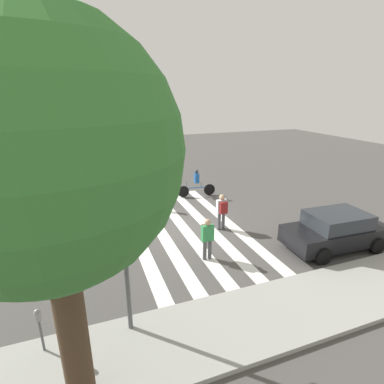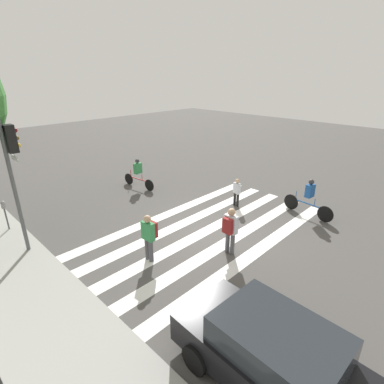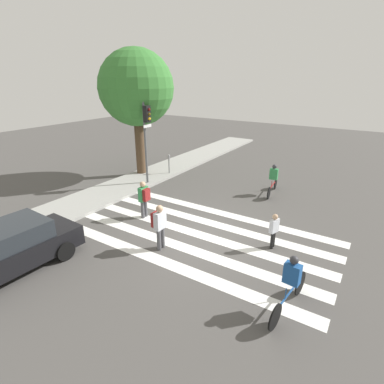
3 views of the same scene
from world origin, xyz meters
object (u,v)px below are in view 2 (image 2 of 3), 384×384
at_px(cyclist_near_curb, 309,196).
at_px(parking_meter, 4,209).
at_px(pedestrian_child_with_backpack, 149,234).
at_px(pedestrian_adult_tall_backpack, 230,228).
at_px(cyclist_mid_street, 138,172).
at_px(car_parked_dark_suv, 276,358).
at_px(traffic_light, 13,163).
at_px(pedestrian_adult_blue_shirt, 237,191).

bearing_deg(cyclist_near_curb, parking_meter, 58.10).
height_order(pedestrian_child_with_backpack, cyclist_near_curb, cyclist_near_curb).
distance_m(parking_meter, cyclist_near_curb, 12.07).
distance_m(pedestrian_adult_tall_backpack, cyclist_mid_street, 7.47).
height_order(pedestrian_child_with_backpack, cyclist_mid_street, pedestrian_child_with_backpack).
bearing_deg(cyclist_near_curb, pedestrian_adult_tall_backpack, 89.52).
relative_size(pedestrian_child_with_backpack, car_parked_dark_suv, 0.39).
xyz_separation_m(traffic_light, pedestrian_adult_blue_shirt, (-2.73, -7.96, -2.42)).
bearing_deg(pedestrian_adult_tall_backpack, pedestrian_adult_blue_shirt, 124.78).
bearing_deg(pedestrian_child_with_backpack, car_parked_dark_suv, 166.13).
bearing_deg(pedestrian_adult_blue_shirt, cyclist_mid_street, 37.08).
height_order(parking_meter, cyclist_near_curb, cyclist_near_curb).
bearing_deg(parking_meter, car_parked_dark_suv, -171.07).
height_order(cyclist_mid_street, cyclist_near_curb, cyclist_near_curb).
xyz_separation_m(cyclist_mid_street, car_parked_dark_suv, (-10.77, 4.73, -0.09)).
distance_m(pedestrian_adult_tall_backpack, cyclist_near_curb, 4.71).
height_order(traffic_light, cyclist_near_curb, traffic_light).
bearing_deg(pedestrian_adult_tall_backpack, parking_meter, -143.91).
bearing_deg(parking_meter, traffic_light, -176.16).
height_order(parking_meter, pedestrian_adult_blue_shirt, same).
bearing_deg(pedestrian_adult_tall_backpack, pedestrian_child_with_backpack, -125.99).
bearing_deg(traffic_light, cyclist_mid_street, -69.02).
xyz_separation_m(parking_meter, car_parked_dark_suv, (-10.43, -1.64, -0.21)).
xyz_separation_m(parking_meter, pedestrian_child_with_backpack, (-5.33, -2.66, -0.02)).
bearing_deg(pedestrian_adult_blue_shirt, parking_meter, 77.97).
distance_m(pedestrian_adult_blue_shirt, cyclist_mid_street, 5.40).
distance_m(traffic_light, pedestrian_child_with_backpack, 4.69).
relative_size(pedestrian_child_with_backpack, pedestrian_adult_tall_backpack, 0.98).
bearing_deg(traffic_light, pedestrian_adult_blue_shirt, -108.91).
xyz_separation_m(cyclist_mid_street, cyclist_near_curb, (-7.89, -3.05, 0.01)).
bearing_deg(traffic_light, pedestrian_child_with_backpack, -142.46).
height_order(pedestrian_child_with_backpack, pedestrian_adult_blue_shirt, pedestrian_child_with_backpack).
xyz_separation_m(pedestrian_adult_blue_shirt, cyclist_mid_street, (5.12, 1.72, 0.12)).
relative_size(parking_meter, pedestrian_adult_tall_backpack, 0.79).
distance_m(pedestrian_child_with_backpack, cyclist_mid_street, 6.78).
height_order(traffic_light, car_parked_dark_suv, traffic_light).
xyz_separation_m(parking_meter, cyclist_mid_street, (0.34, -6.37, -0.12)).
relative_size(pedestrian_adult_tall_backpack, cyclist_mid_street, 0.76).
relative_size(pedestrian_adult_blue_shirt, cyclist_near_curb, 0.57).
relative_size(pedestrian_child_with_backpack, cyclist_near_curb, 0.71).
distance_m(pedestrian_child_with_backpack, cyclist_near_curb, 7.12).
height_order(pedestrian_adult_blue_shirt, cyclist_mid_street, cyclist_mid_street).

